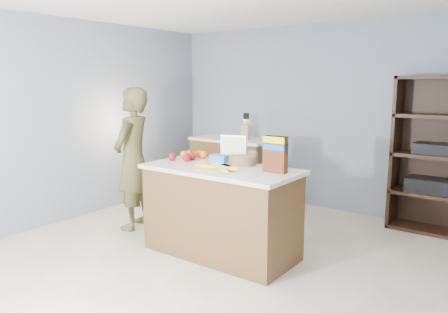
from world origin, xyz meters
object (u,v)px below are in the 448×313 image
Objects in this scene: person at (133,159)px; counter_peninsula at (221,214)px; shelving_unit at (435,158)px; tv at (234,147)px; cereal_box at (275,152)px.

counter_peninsula is at bearing 68.21° from person.
shelving_unit is 2.38m from tv.
cereal_box reaches higher than tv.
shelving_unit is (1.55, 2.05, 0.45)m from counter_peninsula.
shelving_unit is at bearing 105.02° from person.
counter_peninsula is at bearing -76.34° from tv.
counter_peninsula is 2.61m from shelving_unit.
person is 1.91m from cereal_box.
shelving_unit is 1.08× the size of person.
counter_peninsula is 0.87× the size of shelving_unit.
person is (-2.88, -2.00, -0.03)m from shelving_unit.
person reaches higher than cereal_box.
person is at bearing 177.94° from counter_peninsula.
counter_peninsula is 0.88m from cereal_box.
cereal_box reaches higher than counter_peninsula.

